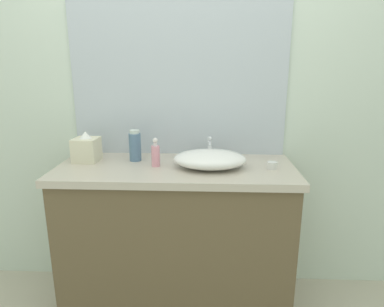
# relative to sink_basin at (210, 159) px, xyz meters

# --- Properties ---
(bathroom_wall_rear) EXTENTS (6.00, 0.06, 2.60)m
(bathroom_wall_rear) POSITION_rel_sink_basin_xyz_m (-0.19, 0.34, 0.34)
(bathroom_wall_rear) COLOR silver
(bathroom_wall_rear) RESTS_ON ground
(vanity_counter) EXTENTS (1.34, 0.56, 0.91)m
(vanity_counter) POSITION_rel_sink_basin_xyz_m (-0.20, 0.02, -0.50)
(vanity_counter) COLOR brown
(vanity_counter) RESTS_ON ground
(wall_mirror_panel) EXTENTS (1.31, 0.01, 0.92)m
(wall_mirror_panel) POSITION_rel_sink_basin_xyz_m (-0.20, 0.30, 0.41)
(wall_mirror_panel) COLOR #B2BCC6
(wall_mirror_panel) RESTS_ON vanity_counter
(sink_basin) EXTENTS (0.40, 0.28, 0.10)m
(sink_basin) POSITION_rel_sink_basin_xyz_m (0.00, 0.00, 0.00)
(sink_basin) COLOR white
(sink_basin) RESTS_ON vanity_counter
(faucet) EXTENTS (0.03, 0.13, 0.14)m
(faucet) POSITION_rel_sink_basin_xyz_m (0.00, 0.16, 0.03)
(faucet) COLOR silver
(faucet) RESTS_ON vanity_counter
(soap_dispenser) EXTENTS (0.05, 0.05, 0.16)m
(soap_dispenser) POSITION_rel_sink_basin_xyz_m (-0.30, 0.02, 0.02)
(soap_dispenser) COLOR pink
(soap_dispenser) RESTS_ON vanity_counter
(lotion_bottle) EXTENTS (0.07, 0.07, 0.18)m
(lotion_bottle) POSITION_rel_sink_basin_xyz_m (-0.44, 0.12, 0.04)
(lotion_bottle) COLOR slate
(lotion_bottle) RESTS_ON vanity_counter
(tissue_box) EXTENTS (0.15, 0.15, 0.18)m
(tissue_box) POSITION_rel_sink_basin_xyz_m (-0.72, 0.10, 0.03)
(tissue_box) COLOR beige
(tissue_box) RESTS_ON vanity_counter
(candle_jar) EXTENTS (0.05, 0.05, 0.04)m
(candle_jar) POSITION_rel_sink_basin_xyz_m (0.34, -0.01, -0.03)
(candle_jar) COLOR silver
(candle_jar) RESTS_ON vanity_counter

